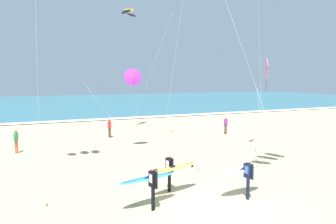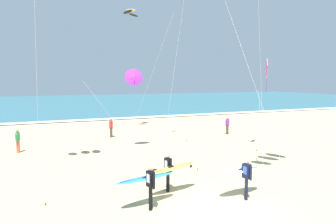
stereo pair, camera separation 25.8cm
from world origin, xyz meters
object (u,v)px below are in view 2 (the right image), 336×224
at_px(beach_ball, 155,171).
at_px(bystander_green_top, 18,141).
at_px(surfer_lead, 243,173).
at_px(surfer_third, 170,169).
at_px(kite_arc_golden_low, 131,13).
at_px(surfer_trailing, 148,181).
at_px(kite_delta_violet_near, 134,77).
at_px(bystander_red_top, 111,128).
at_px(bystander_purple_top, 227,125).
at_px(kite_diamond_rose_close, 266,73).

bearing_deg(beach_ball, bystander_green_top, 131.52).
height_order(surfer_lead, beach_ball, surfer_lead).
xyz_separation_m(surfer_third, beach_ball, (0.25, 2.67, -0.91)).
bearing_deg(kite_arc_golden_low, surfer_trailing, -103.63).
height_order(kite_delta_violet_near, bystander_red_top, kite_delta_violet_near).
xyz_separation_m(surfer_trailing, kite_delta_violet_near, (2.20, 9.60, 4.00)).
relative_size(kite_delta_violet_near, bystander_green_top, 3.56).
relative_size(surfer_trailing, surfer_third, 1.05).
bearing_deg(surfer_lead, surfer_third, 146.27).
relative_size(kite_delta_violet_near, bystander_red_top, 3.56).
xyz_separation_m(surfer_trailing, bystander_purple_top, (11.59, 12.32, -0.24)).
bearing_deg(bystander_purple_top, surfer_lead, -120.61).
height_order(surfer_third, bystander_red_top, surfer_third).
height_order(kite_delta_violet_near, kite_arc_golden_low, kite_arc_golden_low).
bearing_deg(surfer_third, surfer_trailing, -139.92).
distance_m(kite_delta_violet_near, bystander_red_top, 6.72).
distance_m(kite_arc_golden_low, bystander_purple_top, 13.63).
bearing_deg(beach_ball, kite_diamond_rose_close, -16.06).
distance_m(bystander_green_top, bystander_purple_top, 16.88).
bearing_deg(kite_arc_golden_low, surfer_third, -99.87).
distance_m(kite_arc_golden_low, bystander_red_top, 10.92).
distance_m(surfer_trailing, beach_ball, 4.30).
relative_size(surfer_lead, bystander_red_top, 1.41).
relative_size(bystander_green_top, bystander_purple_top, 1.00).
bearing_deg(kite_delta_violet_near, bystander_red_top, 96.20).
xyz_separation_m(bystander_purple_top, bystander_red_top, (-9.95, 2.47, 0.00)).
relative_size(surfer_third, kite_delta_violet_near, 0.43).
bearing_deg(surfer_third, kite_arc_golden_low, 80.13).
height_order(kite_diamond_rose_close, bystander_red_top, kite_diamond_rose_close).
relative_size(surfer_trailing, bystander_purple_top, 1.60).
xyz_separation_m(kite_arc_golden_low, bystander_purple_top, (7.34, -5.22, -10.23)).
bearing_deg(surfer_trailing, kite_diamond_rose_close, 17.05).
height_order(surfer_lead, kite_arc_golden_low, kite_arc_golden_low).
xyz_separation_m(surfer_third, bystander_green_top, (-6.69, 10.51, -0.24)).
relative_size(surfer_lead, beach_ball, 8.02).
distance_m(surfer_lead, beach_ball, 5.05).
height_order(kite_delta_violet_near, bystander_green_top, kite_delta_violet_near).
bearing_deg(bystander_green_top, kite_delta_violet_near, -15.62).
height_order(surfer_lead, bystander_green_top, surfer_lead).
distance_m(surfer_trailing, kite_delta_violet_near, 10.63).
height_order(surfer_trailing, kite_delta_violet_near, kite_delta_violet_near).
bearing_deg(kite_delta_violet_near, surfer_trailing, -102.92).
bearing_deg(kite_delta_violet_near, kite_arc_golden_low, 75.51).
distance_m(kite_diamond_rose_close, bystander_red_top, 14.46).
height_order(kite_arc_golden_low, kite_diamond_rose_close, kite_arc_golden_low).
bearing_deg(surfer_lead, kite_diamond_rose_close, 39.92).
xyz_separation_m(surfer_lead, beach_ball, (-2.32, 4.39, -0.91)).
relative_size(surfer_lead, kite_arc_golden_low, 0.20).
relative_size(surfer_lead, bystander_green_top, 1.41).
bearing_deg(kite_diamond_rose_close, kite_arc_golden_low, 101.22).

